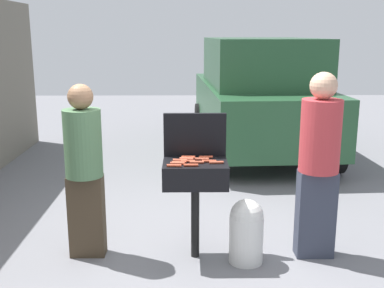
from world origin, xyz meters
The scene contains 21 objects.
ground_plane centered at (0.00, 0.00, 0.00)m, with size 24.00×24.00×0.00m, color slate.
bbq_grill centered at (0.16, -0.01, 0.80)m, with size 0.60×0.44×0.95m.
grill_lid_open centered at (0.16, 0.21, 1.16)m, with size 0.60×0.05×0.42m, color black.
hot_dog_0 centered at (0.10, 0.13, 0.96)m, with size 0.03×0.03×0.13m, color #AD4228.
hot_dog_1 centered at (0.18, -0.07, 0.96)m, with size 0.03×0.03×0.13m, color #B74C33.
hot_dog_2 centered at (0.00, -0.10, 0.96)m, with size 0.03×0.03×0.13m, color #B74C33.
hot_dog_3 centered at (0.29, -0.03, 0.96)m, with size 0.03×0.03×0.13m, color #AD4228.
hot_dog_4 centered at (0.02, 0.01, 0.96)m, with size 0.03×0.03×0.13m, color #B74C33.
hot_dog_5 centered at (-0.03, -0.17, 0.96)m, with size 0.03×0.03×0.13m, color #AD4228.
hot_dog_6 centered at (0.35, -0.07, 0.96)m, with size 0.03×0.03×0.13m, color #B74C33.
hot_dog_7 centered at (0.01, -0.06, 0.96)m, with size 0.03×0.03×0.13m, color #B74C33.
hot_dog_8 centered at (0.10, 0.09, 0.96)m, with size 0.03×0.03×0.13m, color #AD4228.
hot_dog_9 centered at (0.12, -0.16, 0.96)m, with size 0.03×0.03×0.13m, color #AD4228.
hot_dog_10 centered at (0.27, 0.12, 0.96)m, with size 0.03×0.03×0.13m, color #AD4228.
hot_dog_11 centered at (0.23, 0.05, 0.96)m, with size 0.03×0.03×0.13m, color #C6593D.
hot_dog_12 centered at (0.08, 0.06, 0.96)m, with size 0.03×0.03×0.13m, color #C6593D.
hot_dog_13 centered at (0.10, -0.02, 0.96)m, with size 0.03×0.03×0.13m, color #AD4228.
propane_tank centered at (0.64, -0.13, 0.32)m, with size 0.32×0.32×0.62m.
person_left centered at (-0.88, 0.04, 0.90)m, with size 0.35×0.35×1.67m.
person_right centered at (1.31, 0.00, 0.96)m, with size 0.37×0.37×1.77m.
parked_minivan centered at (1.38, 4.18, 1.03)m, with size 2.22×4.49×2.02m.
Camera 1 is at (0.08, -4.21, 2.11)m, focal length 44.10 mm.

